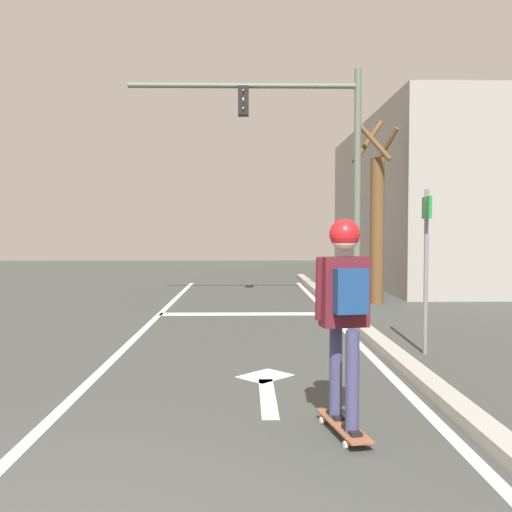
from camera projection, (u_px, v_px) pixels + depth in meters
name	position (u px, v px, depth m)	size (l,w,h in m)	color
lane_line_center	(128.00, 345.00, 8.48)	(0.12, 20.00, 0.01)	silver
lane_line_curbside	(359.00, 344.00, 8.54)	(0.12, 20.00, 0.01)	silver
stop_bar	(248.00, 314.00, 11.60)	(3.59, 0.40, 0.01)	silver
lane_arrow_stem	(268.00, 397.00, 5.80)	(0.16, 1.40, 0.01)	silver
lane_arrow_head	(265.00, 376.00, 6.65)	(0.56, 0.44, 0.01)	silver
curb_strip	(376.00, 339.00, 8.54)	(0.24, 24.00, 0.14)	#9F9D96
skateboard	(343.00, 426.00, 4.73)	(0.35, 0.88, 0.09)	brown
skater	(345.00, 294.00, 4.67)	(0.46, 0.63, 1.70)	#3B3B62
traffic_signal_mast	(305.00, 143.00, 12.96)	(5.27, 0.34, 5.36)	#5A6555
street_sign_post	(426.00, 247.00, 7.79)	(0.08, 0.44, 2.26)	slate
roadside_tree	(377.00, 221.00, 13.33)	(1.11, 1.14, 4.34)	brown
building_block	(499.00, 203.00, 19.15)	(9.29, 11.20, 5.22)	gray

